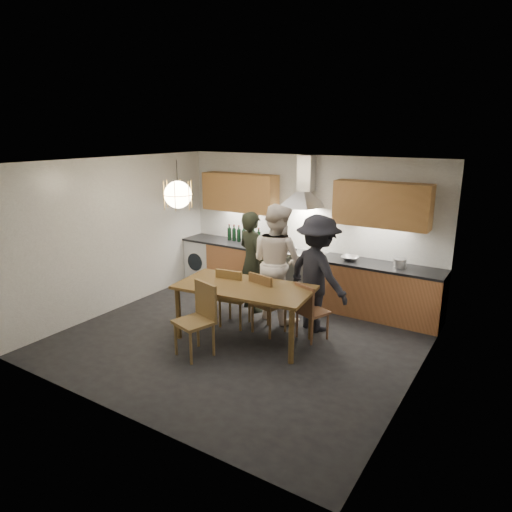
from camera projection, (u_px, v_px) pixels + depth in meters
The scene contains 17 objects.
ground at pixel (239, 339), 6.82m from camera, with size 5.00×5.00×0.00m, color black.
room_shell at pixel (238, 227), 6.37m from camera, with size 5.02×4.52×2.61m.
counter_run at pixel (300, 276), 8.28m from camera, with size 5.00×0.62×0.90m.
range_stove at pixel (299, 277), 8.29m from camera, with size 0.90×0.60×0.92m.
wall_fixtures at pixel (304, 197), 8.01m from camera, with size 4.30×0.54×1.10m.
pendant_lamp at pixel (178, 195), 6.69m from camera, with size 0.43×0.43×0.70m.
dining_table at pixel (244, 292), 6.64m from camera, with size 2.07×1.21×0.83m.
chair_back_left at pixel (232, 294), 7.10m from camera, with size 0.50×0.50×0.97m.
chair_back_mid at pixel (265, 300), 6.85m from camera, with size 0.52×0.52×0.97m.
chair_back_right at pixel (309, 308), 6.67m from camera, with size 0.51×0.51×0.87m.
chair_front at pixel (199, 314), 6.24m from camera, with size 0.57×0.57×1.02m.
person_left at pixel (252, 262), 7.74m from camera, with size 0.63×0.41×1.72m, color black.
person_mid at pixel (277, 262), 7.37m from camera, with size 0.93×0.72×1.91m, color silver.
person_right at pixel (318, 274), 6.95m from camera, with size 1.17×0.67×1.81m, color black.
mixing_bowl at pixel (350, 258), 7.66m from camera, with size 0.29×0.29×0.07m, color silver.
stock_pot at pixel (400, 263), 7.24m from camera, with size 0.20×0.20×0.14m, color silver.
wine_bottles at pixel (244, 234), 8.86m from camera, with size 0.76×0.08×0.32m.
Camera 1 is at (3.53, -5.16, 3.02)m, focal length 32.00 mm.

